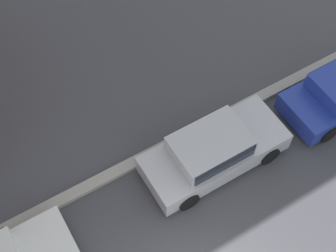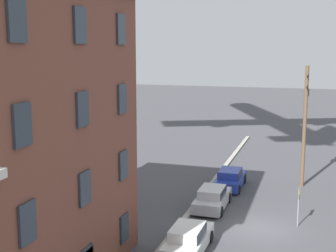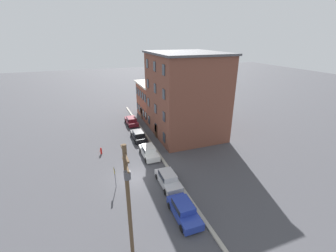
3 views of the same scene
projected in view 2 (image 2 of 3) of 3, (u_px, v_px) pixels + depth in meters
The scene contains 7 objects.
ground_plane at pixel (259, 228), 27.41m from camera, with size 200.00×200.00×0.00m, color #424247.
kerb_strip at pixel (185, 218), 28.73m from camera, with size 56.00×0.36×0.16m, color #9E998E.
car_white at pixel (188, 238), 24.08m from camera, with size 4.40×1.92×1.43m.
car_silver at pixel (212, 197), 30.65m from camera, with size 4.40×1.92×1.43m.
car_blue at pixel (230, 178), 35.23m from camera, with size 4.40×1.92×1.43m.
caution_sign at pixel (299, 198), 27.40m from camera, with size 0.98×0.08×2.56m.
utility_pole at pixel (305, 120), 34.90m from camera, with size 2.40×0.44×9.15m.
Camera 2 is at (-26.45, -2.71, 10.43)m, focal length 50.00 mm.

